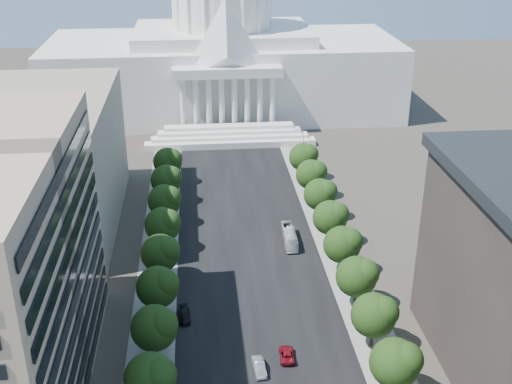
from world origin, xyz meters
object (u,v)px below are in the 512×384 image
object	(u,v)px
car_red	(287,355)
city_bus	(290,237)
car_silver	(259,367)
car_dark_b	(184,315)

from	to	relation	value
car_red	city_bus	world-z (taller)	city_bus
city_bus	car_silver	bearing A→B (deg)	-103.38
car_silver	city_bus	bearing A→B (deg)	69.78
car_silver	car_red	world-z (taller)	car_silver
car_red	city_bus	distance (m)	39.15
city_bus	car_red	bearing A→B (deg)	-97.53
car_red	car_dark_b	bearing A→B (deg)	-33.73
car_dark_b	city_bus	distance (m)	34.71
car_silver	car_dark_b	distance (m)	19.52
car_silver	car_red	size ratio (longest dim) A/B	0.99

